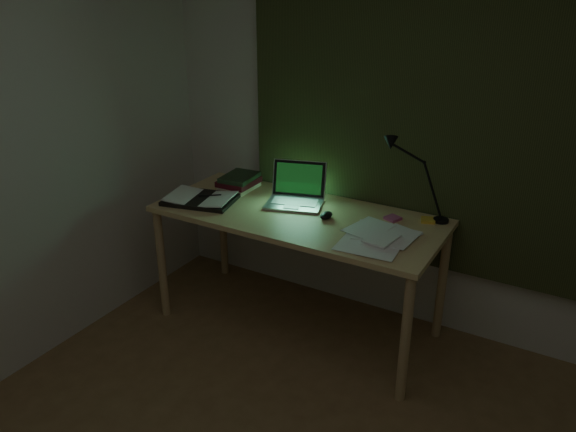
% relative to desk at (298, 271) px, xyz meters
% --- Properties ---
extents(wall_back, '(3.50, 0.00, 2.50)m').
position_rel_desk_xyz_m(wall_back, '(0.57, 0.46, 0.85)').
color(wall_back, beige).
rests_on(wall_back, ground).
extents(curtain, '(2.20, 0.06, 2.00)m').
position_rel_desk_xyz_m(curtain, '(0.57, 0.42, 1.05)').
color(curtain, '#30371B').
rests_on(curtain, wall_back).
extents(desk, '(1.74, 0.76, 0.79)m').
position_rel_desk_xyz_m(desk, '(0.00, 0.00, 0.00)').
color(desk, tan).
rests_on(desk, floor).
extents(laptop, '(0.44, 0.47, 0.25)m').
position_rel_desk_xyz_m(laptop, '(-0.08, 0.09, 0.52)').
color(laptop, '#B4B4B9').
rests_on(laptop, desk).
extents(open_textbook, '(0.49, 0.40, 0.04)m').
position_rel_desk_xyz_m(open_textbook, '(-0.63, -0.14, 0.42)').
color(open_textbook, white).
rests_on(open_textbook, desk).
extents(book_stack, '(0.22, 0.26, 0.10)m').
position_rel_desk_xyz_m(book_stack, '(-0.56, 0.17, 0.45)').
color(book_stack, white).
rests_on(book_stack, desk).
extents(loose_papers, '(0.40, 0.41, 0.02)m').
position_rel_desk_xyz_m(loose_papers, '(0.53, -0.10, 0.41)').
color(loose_papers, white).
rests_on(loose_papers, desk).
extents(mouse, '(0.07, 0.10, 0.04)m').
position_rel_desk_xyz_m(mouse, '(0.18, 0.02, 0.42)').
color(mouse, black).
rests_on(mouse, desk).
extents(sticky_yellow, '(0.10, 0.10, 0.02)m').
position_rel_desk_xyz_m(sticky_yellow, '(0.72, 0.27, 0.41)').
color(sticky_yellow, yellow).
rests_on(sticky_yellow, desk).
extents(sticky_pink, '(0.10, 0.10, 0.02)m').
position_rel_desk_xyz_m(sticky_pink, '(0.53, 0.19, 0.41)').
color(sticky_pink, '#C54C84').
rests_on(sticky_pink, desk).
extents(desk_lamp, '(0.36, 0.29, 0.48)m').
position_rel_desk_xyz_m(desk_lamp, '(0.78, 0.30, 0.64)').
color(desk_lamp, black).
rests_on(desk_lamp, desk).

